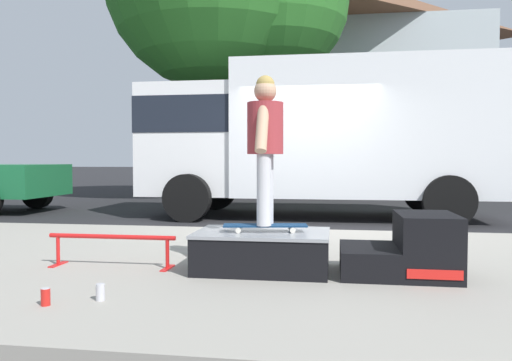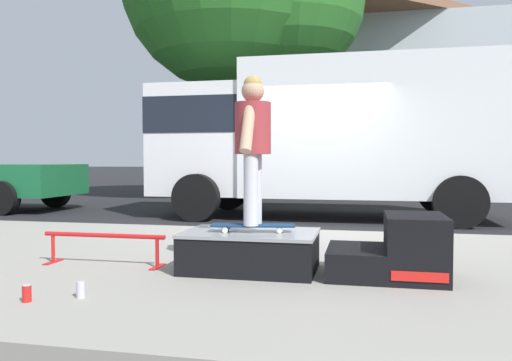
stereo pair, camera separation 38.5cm
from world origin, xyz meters
name	(u,v)px [view 1 (the left image)]	position (x,y,z in m)	size (l,w,h in m)	color
ground_plane	(306,232)	(0.00, 0.00, 0.00)	(140.00, 140.00, 0.00)	black
sidewalk_slab	(289,269)	(0.00, -3.00, 0.06)	(50.00, 5.00, 0.12)	gray
skate_box	(263,249)	(-0.22, -3.39, 0.32)	(1.25, 0.81, 0.37)	black
kicker_ramp	(408,250)	(1.11, -3.39, 0.35)	(1.02, 0.78, 0.56)	black
grind_rail	(112,243)	(-1.70, -3.46, 0.35)	(1.29, 0.28, 0.32)	red
skateboard	(265,226)	(-0.19, -3.42, 0.55)	(0.80, 0.32, 0.07)	navy
skater_kid	(265,137)	(-0.19, -3.42, 1.37)	(0.34, 0.71, 1.38)	silver
soda_can	(100,292)	(-1.27, -4.58, 0.18)	(0.07, 0.07, 0.13)	silver
soda_can_b	(46,297)	(-1.60, -4.76, 0.18)	(0.07, 0.07, 0.13)	red
box_truck	(314,133)	(0.06, 2.20, 1.70)	(6.91, 2.63, 3.05)	white
house_behind	(352,84)	(1.17, 12.80, 4.24)	(9.54, 8.23, 8.40)	silver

